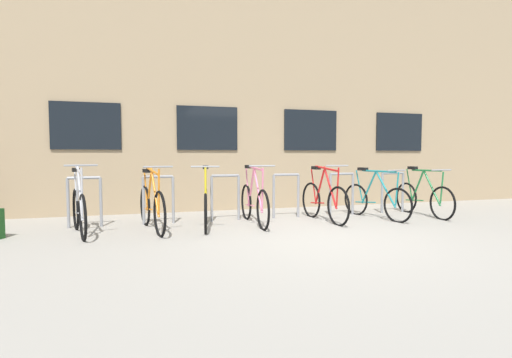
{
  "coord_description": "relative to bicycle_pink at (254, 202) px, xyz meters",
  "views": [
    {
      "loc": [
        -2.52,
        -5.04,
        1.21
      ],
      "look_at": [
        -0.58,
        1.6,
        0.78
      ],
      "focal_mm": 26.97,
      "sensor_mm": 36.0,
      "label": 1
    }
  ],
  "objects": [
    {
      "name": "bicycle_pink",
      "position": [
        0.0,
        0.0,
        0.0
      ],
      "size": [
        0.44,
        1.78,
        1.07
      ],
      "color": "black",
      "rests_on": "ground"
    },
    {
      "name": "bike_rack",
      "position": [
        0.19,
        0.49,
        0.13
      ],
      "size": [
        6.56,
        0.05,
        0.86
      ],
      "color": "gray",
      "rests_on": "ground"
    },
    {
      "name": "bicycle_silver",
      "position": [
        -2.81,
        -0.11,
        -0.0
      ],
      "size": [
        0.54,
        1.61,
        1.1
      ],
      "color": "black",
      "rests_on": "ground"
    },
    {
      "name": "bicycle_orange",
      "position": [
        -1.74,
        -0.07,
        0.0
      ],
      "size": [
        0.5,
        1.74,
        1.07
      ],
      "color": "black",
      "rests_on": "ground"
    },
    {
      "name": "storefront_building",
      "position": [
        0.67,
        5.47,
        2.81
      ],
      "size": [
        28.0,
        7.4,
        6.38
      ],
      "color": "tan",
      "rests_on": "ground"
    },
    {
      "name": "bicycle_teal",
      "position": [
        2.41,
        -0.06,
        -0.02
      ],
      "size": [
        0.54,
        1.67,
        0.99
      ],
      "color": "black",
      "rests_on": "ground"
    },
    {
      "name": "ground_plane",
      "position": [
        0.67,
        -1.41,
        -0.38
      ],
      "size": [
        42.0,
        42.0,
        0.0
      ],
      "primitive_type": "plane",
      "color": "#9E998E"
    },
    {
      "name": "bicycle_red",
      "position": [
        1.32,
        -0.06,
        0.0
      ],
      "size": [
        0.44,
        1.67,
        1.06
      ],
      "color": "black",
      "rests_on": "ground"
    },
    {
      "name": "bicycle_yellow",
      "position": [
        -0.86,
        -0.05,
        -0.01
      ],
      "size": [
        0.44,
        1.63,
        1.07
      ],
      "color": "black",
      "rests_on": "ground"
    },
    {
      "name": "bicycle_green",
      "position": [
        3.5,
        -0.07,
        -0.02
      ],
      "size": [
        0.44,
        1.68,
        1.0
      ],
      "color": "black",
      "rests_on": "ground"
    }
  ]
}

